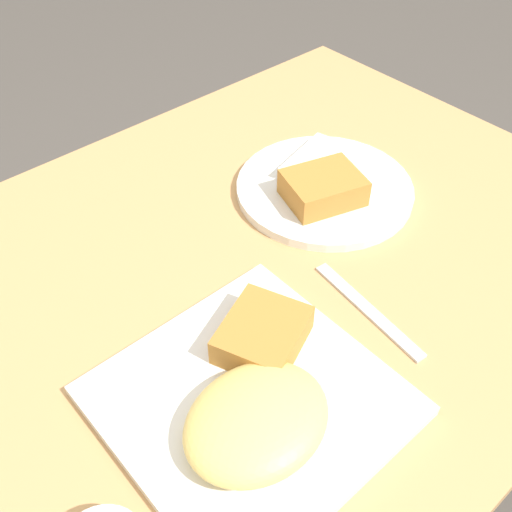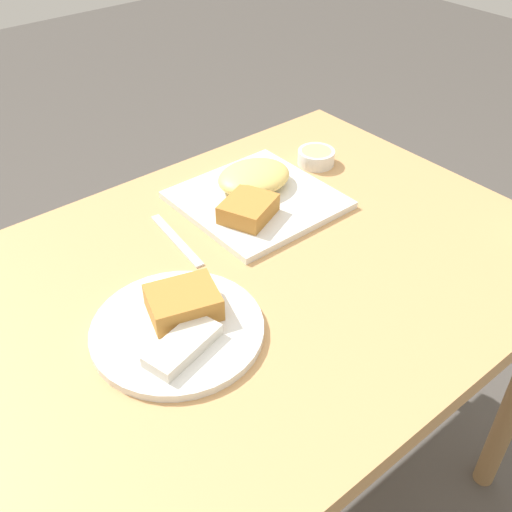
{
  "view_description": "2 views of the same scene",
  "coord_description": "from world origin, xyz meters",
  "views": [
    {
      "loc": [
        -0.37,
        -0.43,
        1.31
      ],
      "look_at": [
        0.0,
        -0.01,
        0.76
      ],
      "focal_mm": 42.0,
      "sensor_mm": 36.0,
      "label": 1
    },
    {
      "loc": [
        0.51,
        0.62,
        1.4
      ],
      "look_at": [
        0.02,
        0.03,
        0.8
      ],
      "focal_mm": 42.0,
      "sensor_mm": 36.0,
      "label": 2
    }
  ],
  "objects": [
    {
      "name": "plate_square_near",
      "position": [
        -0.14,
        -0.17,
        0.76
      ],
      "size": [
        0.28,
        0.28,
        0.06
      ],
      "color": "white",
      "rests_on": "dining_table"
    },
    {
      "name": "plate_oval_far",
      "position": [
        0.18,
        0.05,
        0.75
      ],
      "size": [
        0.27,
        0.27,
        0.05
      ],
      "color": "white",
      "rests_on": "dining_table"
    },
    {
      "name": "sauce_ramekin",
      "position": [
        -0.34,
        -0.2,
        0.76
      ],
      "size": [
        0.08,
        0.08,
        0.03
      ],
      "color": "white",
      "rests_on": "dining_table"
    },
    {
      "name": "dining_table",
      "position": [
        0.0,
        0.0,
        0.65
      ],
      "size": [
        1.09,
        0.79,
        0.74
      ],
      "color": "tan",
      "rests_on": "ground_plane"
    },
    {
      "name": "ground_plane",
      "position": [
        0.0,
        0.0,
        0.0
      ],
      "size": [
        8.0,
        8.0,
        0.0
      ],
      "primitive_type": "plane",
      "color": "#4C4742"
    },
    {
      "name": "butter_knife",
      "position": [
        0.06,
        -0.15,
        0.74
      ],
      "size": [
        0.04,
        0.18,
        0.0
      ],
      "rotation": [
        0.0,
        0.0,
        1.46
      ],
      "color": "silver",
      "rests_on": "dining_table"
    }
  ]
}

